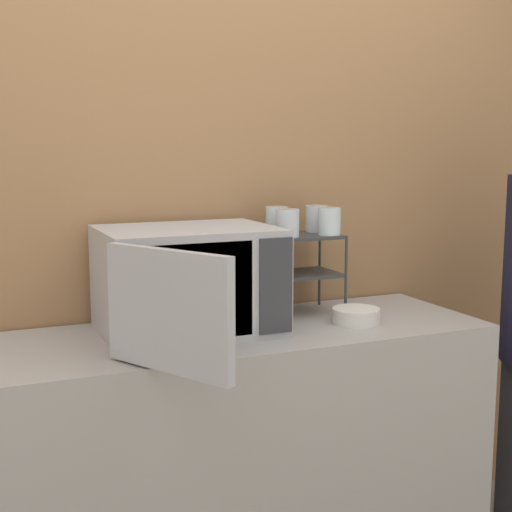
% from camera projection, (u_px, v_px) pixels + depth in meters
% --- Properties ---
extents(wall_back, '(8.00, 0.06, 2.60)m').
position_uv_depth(wall_back, '(191.00, 205.00, 2.52)').
color(wall_back, '#9E7047').
rests_on(wall_back, ground_plane).
extents(counter, '(1.74, 0.57, 0.92)m').
position_uv_depth(counter, '(225.00, 467.00, 2.35)').
color(counter, '#9E9993').
rests_on(counter, ground_plane).
extents(microwave, '(0.57, 0.80, 0.34)m').
position_uv_depth(microwave, '(187.00, 281.00, 2.25)').
color(microwave, '#ADADB2').
rests_on(microwave, counter).
extents(dish_rack, '(0.26, 0.20, 0.28)m').
position_uv_depth(dish_rack, '(302.00, 257.00, 2.51)').
color(dish_rack, '#333333').
rests_on(dish_rack, counter).
extents(glass_front_left, '(0.08, 0.08, 0.10)m').
position_uv_depth(glass_front_left, '(288.00, 223.00, 2.42)').
color(glass_front_left, silver).
rests_on(glass_front_left, dish_rack).
extents(glass_back_right, '(0.08, 0.08, 0.10)m').
position_uv_depth(glass_back_right, '(316.00, 219.00, 2.57)').
color(glass_back_right, silver).
rests_on(glass_back_right, dish_rack).
extents(glass_front_right, '(0.08, 0.08, 0.10)m').
position_uv_depth(glass_front_right, '(329.00, 221.00, 2.48)').
color(glass_front_right, silver).
rests_on(glass_front_right, dish_rack).
extents(glass_back_left, '(0.08, 0.08, 0.10)m').
position_uv_depth(glass_back_left, '(277.00, 220.00, 2.51)').
color(glass_back_left, silver).
rests_on(glass_back_left, dish_rack).
extents(bowl, '(0.16, 0.16, 0.05)m').
position_uv_depth(bowl, '(356.00, 316.00, 2.39)').
color(bowl, silver).
rests_on(bowl, counter).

